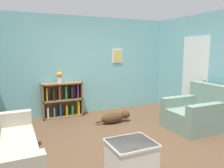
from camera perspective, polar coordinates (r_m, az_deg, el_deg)
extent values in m
plane|color=brown|center=(4.27, 2.34, -14.82)|extent=(14.00, 14.00, 0.00)
cube|color=#7AB7BC|center=(6.01, -7.47, 4.85)|extent=(5.60, 0.10, 2.60)
cube|color=silver|center=(6.32, 1.40, 7.38)|extent=(0.32, 0.02, 0.40)
cube|color=#DBBC56|center=(6.31, 1.45, 7.38)|extent=(0.24, 0.01, 0.32)
cube|color=#7AB7BC|center=(5.58, 26.45, 3.68)|extent=(0.10, 5.00, 2.60)
cube|color=white|center=(6.02, 20.72, 1.72)|extent=(0.02, 0.84, 2.05)
sphere|color=tan|center=(5.77, 23.01, 1.05)|extent=(0.05, 0.05, 0.05)
cube|color=#B7AD99|center=(3.41, -26.69, -18.07)|extent=(0.90, 1.87, 0.46)
cube|color=#B7AD99|center=(4.08, -26.72, -8.37)|extent=(0.90, 0.16, 0.24)
cube|color=olive|center=(5.69, -17.70, -4.44)|extent=(0.04, 0.30, 0.89)
cube|color=olive|center=(5.89, -8.12, -3.66)|extent=(0.04, 0.30, 0.89)
cube|color=olive|center=(5.90, -13.12, -3.78)|extent=(1.02, 0.02, 0.89)
cube|color=olive|center=(5.88, -12.68, -8.14)|extent=(1.02, 0.30, 0.04)
cube|color=olive|center=(5.77, -12.83, -4.06)|extent=(1.02, 0.30, 0.04)
cube|color=olive|center=(5.69, -12.98, 0.15)|extent=(1.02, 0.30, 0.04)
cube|color=silver|center=(5.76, -16.51, -7.16)|extent=(0.04, 0.22, 0.28)
cube|color=gold|center=(5.65, -16.77, -2.59)|extent=(0.03, 0.22, 0.33)
cube|color=#60939E|center=(5.79, -14.97, -7.09)|extent=(0.03, 0.22, 0.27)
cube|color=black|center=(5.68, -15.21, -2.74)|extent=(0.04, 0.22, 0.27)
cube|color=#234C9E|center=(5.80, -13.50, -6.46)|extent=(0.03, 0.22, 0.38)
cube|color=brown|center=(5.70, -13.72, -2.17)|extent=(0.03, 0.22, 0.37)
cube|color=gold|center=(5.84, -11.90, -6.75)|extent=(0.04, 0.22, 0.28)
cube|color=#287A3D|center=(5.73, -12.11, -2.20)|extent=(0.04, 0.22, 0.34)
cube|color=#287A3D|center=(5.88, -10.52, -6.65)|extent=(0.04, 0.22, 0.28)
cube|color=black|center=(5.77, -10.61, -2.17)|extent=(0.05, 0.22, 0.32)
cube|color=gold|center=(5.91, -8.95, -6.06)|extent=(0.05, 0.22, 0.37)
cube|color=#7A2D84|center=(5.81, -9.11, -1.80)|extent=(0.03, 0.22, 0.37)
cube|color=gray|center=(5.16, 20.36, -8.61)|extent=(1.05, 0.96, 0.43)
cube|color=gray|center=(5.35, 23.94, -2.80)|extent=(0.18, 0.96, 0.54)
cube|color=gray|center=(4.82, 23.88, -6.02)|extent=(1.05, 0.18, 0.22)
cube|color=gray|center=(5.35, 17.56, -4.23)|extent=(1.05, 0.18, 0.22)
cube|color=silver|center=(3.21, 5.01, -18.68)|extent=(0.60, 0.51, 0.47)
cube|color=white|center=(3.12, 5.06, -15.08)|extent=(0.62, 0.54, 0.03)
ellipsoid|color=#472D19|center=(5.22, 0.19, -8.82)|extent=(0.58, 0.23, 0.26)
sphere|color=#472D19|center=(5.35, 3.53, -7.91)|extent=(0.21, 0.21, 0.21)
ellipsoid|color=#472D19|center=(5.15, -3.47, -9.86)|extent=(0.20, 0.05, 0.05)
cylinder|color=silver|center=(5.66, -13.47, 1.05)|extent=(0.11, 0.11, 0.15)
sphere|color=orange|center=(5.65, -13.52, 2.41)|extent=(0.14, 0.14, 0.14)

